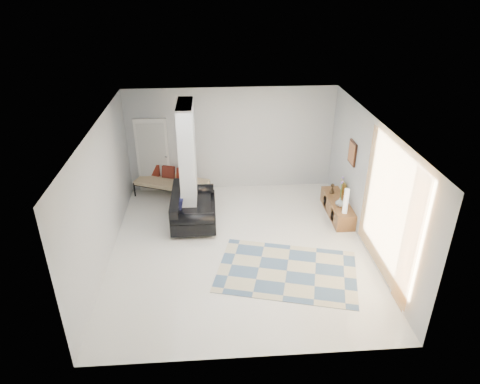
{
  "coord_description": "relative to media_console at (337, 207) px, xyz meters",
  "views": [
    {
      "loc": [
        -0.55,
        -7.75,
        5.38
      ],
      "look_at": [
        0.06,
        0.6,
        1.06
      ],
      "focal_mm": 32.0,
      "sensor_mm": 36.0,
      "label": 1
    }
  ],
  "objects": [
    {
      "name": "bronze_figurine",
      "position": [
        -0.05,
        0.4,
        0.32
      ],
      "size": [
        0.14,
        0.14,
        0.26
      ],
      "primitive_type": null,
      "rotation": [
        0.0,
        0.0,
        0.12
      ],
      "color": "#322416",
      "rests_on": "media_console"
    },
    {
      "name": "vase",
      "position": [
        -0.05,
        -0.27,
        0.3
      ],
      "size": [
        0.24,
        0.24,
        0.21
      ],
      "primitive_type": "imported",
      "rotation": [
        0.0,
        0.0,
        -0.16
      ],
      "color": "silver",
      "rests_on": "media_console"
    },
    {
      "name": "ceiling",
      "position": [
        -2.52,
        -1.25,
        2.59
      ],
      "size": [
        6.0,
        6.0,
        0.0
      ],
      "primitive_type": "plane",
      "rotation": [
        3.14,
        0.0,
        0.0
      ],
      "color": "white",
      "rests_on": "wall_back"
    },
    {
      "name": "floor",
      "position": [
        -2.52,
        -1.25,
        -0.21
      ],
      "size": [
        6.0,
        6.0,
        0.0
      ],
      "primitive_type": "plane",
      "color": "white",
      "rests_on": "ground"
    },
    {
      "name": "daybed",
      "position": [
        -4.15,
        1.38,
        0.21
      ],
      "size": [
        2.05,
        1.48,
        0.77
      ],
      "rotation": [
        0.0,
        0.0,
        -0.41
      ],
      "color": "black",
      "rests_on": "floor"
    },
    {
      "name": "curtain",
      "position": [
        0.15,
        -2.4,
        1.24
      ],
      "size": [
        0.0,
        2.55,
        2.55
      ],
      "primitive_type": "plane",
      "rotation": [
        1.57,
        0.0,
        1.57
      ],
      "color": "#FFA543",
      "rests_on": "wall_right"
    },
    {
      "name": "wall_front",
      "position": [
        -2.52,
        -4.25,
        1.19
      ],
      "size": [
        6.0,
        0.0,
        6.0
      ],
      "primitive_type": "plane",
      "rotation": [
        -1.57,
        0.0,
        0.0
      ],
      "color": "#B4B7B9",
      "rests_on": "ground"
    },
    {
      "name": "wall_left",
      "position": [
        -5.27,
        -1.25,
        1.19
      ],
      "size": [
        0.0,
        6.0,
        6.0
      ],
      "primitive_type": "plane",
      "rotation": [
        1.57,
        0.0,
        1.57
      ],
      "color": "#B4B7B9",
      "rests_on": "ground"
    },
    {
      "name": "media_console",
      "position": [
        0.0,
        0.0,
        0.0
      ],
      "size": [
        0.45,
        1.61,
        0.8
      ],
      "color": "brown",
      "rests_on": "floor"
    },
    {
      "name": "wall_art",
      "position": [
        0.2,
        -0.0,
        1.44
      ],
      "size": [
        0.04,
        0.45,
        0.55
      ],
      "primitive_type": "cube",
      "color": "#33180E",
      "rests_on": "wall_right"
    },
    {
      "name": "loveseat",
      "position": [
        -3.59,
        -0.05,
        0.14
      ],
      "size": [
        1.03,
        1.75,
        0.76
      ],
      "rotation": [
        0.0,
        0.0,
        -0.0
      ],
      "color": "silver",
      "rests_on": "floor"
    },
    {
      "name": "cylinder_lamp",
      "position": [
        -0.02,
        -0.6,
        0.5
      ],
      "size": [
        0.11,
        0.11,
        0.61
      ],
      "primitive_type": "cylinder",
      "color": "beige",
      "rests_on": "media_console"
    },
    {
      "name": "wall_right",
      "position": [
        0.23,
        -1.25,
        1.19
      ],
      "size": [
        0.0,
        6.0,
        6.0
      ],
      "primitive_type": "plane",
      "rotation": [
        1.57,
        0.0,
        -1.57
      ],
      "color": "#B4B7B9",
      "rests_on": "ground"
    },
    {
      "name": "wall_back",
      "position": [
        -2.52,
        1.75,
        1.19
      ],
      "size": [
        6.0,
        0.0,
        6.0
      ],
      "primitive_type": "plane",
      "rotation": [
        1.57,
        0.0,
        0.0
      ],
      "color": "#B4B7B9",
      "rests_on": "ground"
    },
    {
      "name": "partition_column",
      "position": [
        -3.62,
        0.35,
        1.19
      ],
      "size": [
        0.35,
        1.2,
        2.8
      ],
      "primitive_type": "cube",
      "color": "silver",
      "rests_on": "floor"
    },
    {
      "name": "area_rug",
      "position": [
        -1.62,
        -2.15,
        -0.2
      ],
      "size": [
        3.12,
        2.47,
        0.01
      ],
      "primitive_type": "cube",
      "rotation": [
        0.0,
        0.0,
        -0.26
      ],
      "color": "beige",
      "rests_on": "floor"
    },
    {
      "name": "hallway_door",
      "position": [
        -4.62,
        1.71,
        0.81
      ],
      "size": [
        0.85,
        0.06,
        2.04
      ],
      "primitive_type": "cube",
      "color": "white",
      "rests_on": "floor"
    }
  ]
}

